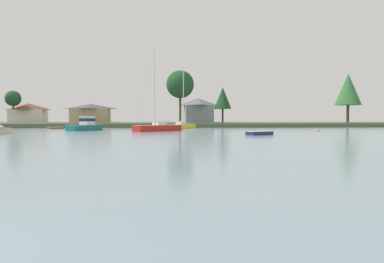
# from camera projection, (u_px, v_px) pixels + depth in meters

# --- Properties ---
(far_shore_bank) EXTENTS (218.66, 44.97, 1.00)m
(far_shore_bank) POSITION_uv_depth(u_px,v_px,m) (139.00, 124.00, 106.84)
(far_shore_bank) COLOR #4C563D
(far_shore_bank) RESTS_ON ground
(dinghy_wood) EXTENTS (3.35, 3.58, 0.51)m
(dinghy_wood) POSITION_uv_depth(u_px,v_px,m) (55.00, 128.00, 75.97)
(dinghy_wood) COLOR brown
(dinghy_wood) RESTS_ON ground
(cruiser_teal) EXTENTS (5.97, 7.69, 4.43)m
(cruiser_teal) POSITION_uv_depth(u_px,v_px,m) (88.00, 127.00, 65.38)
(cruiser_teal) COLOR #196B70
(cruiser_teal) RESTS_ON ground
(sailboat_yellow) EXTENTS (6.45, 7.82, 13.08)m
(sailboat_yellow) POSITION_uv_depth(u_px,v_px,m) (182.00, 128.00, 76.03)
(sailboat_yellow) COLOR gold
(sailboat_yellow) RESTS_ON ground
(sailboat_red) EXTENTS (8.18, 7.20, 13.86)m
(sailboat_red) POSITION_uv_depth(u_px,v_px,m) (158.00, 129.00, 61.40)
(sailboat_red) COLOR #B2231E
(sailboat_red) RESTS_ON ground
(dinghy_navy) EXTENTS (3.94, 3.13, 0.65)m
(dinghy_navy) POSITION_uv_depth(u_px,v_px,m) (259.00, 134.00, 47.26)
(dinghy_navy) COLOR navy
(dinghy_navy) RESTS_ON ground
(mooring_buoy_orange) EXTENTS (0.44, 0.44, 0.50)m
(mooring_buoy_orange) POSITION_uv_depth(u_px,v_px,m) (318.00, 131.00, 61.19)
(mooring_buoy_orange) COLOR orange
(mooring_buoy_orange) RESTS_ON ground
(shore_tree_far_right) EXTENTS (5.02, 5.02, 10.06)m
(shore_tree_far_right) POSITION_uv_depth(u_px,v_px,m) (223.00, 98.00, 106.63)
(shore_tree_far_right) COLOR brown
(shore_tree_far_right) RESTS_ON far_shore_bank
(shore_tree_center_right) EXTENTS (7.19, 7.19, 13.57)m
(shore_tree_center_right) POSITION_uv_depth(u_px,v_px,m) (180.00, 85.00, 96.59)
(shore_tree_center_right) COLOR brown
(shore_tree_center_right) RESTS_ON far_shore_bank
(shore_tree_left) EXTENTS (4.28, 4.28, 8.81)m
(shore_tree_left) POSITION_uv_depth(u_px,v_px,m) (13.00, 99.00, 102.90)
(shore_tree_left) COLOR brown
(shore_tree_left) RESTS_ON far_shore_bank
(shore_tree_far_left) EXTENTS (6.71, 6.71, 12.90)m
(shore_tree_far_left) POSITION_uv_depth(u_px,v_px,m) (348.00, 89.00, 97.78)
(shore_tree_far_left) COLOR brown
(shore_tree_far_left) RESTS_ON far_shore_bank
(cottage_hillside) EXTENTS (9.51, 8.56, 5.48)m
(cottage_hillside) POSITION_uv_depth(u_px,v_px,m) (28.00, 113.00, 107.02)
(cottage_hillside) COLOR silver
(cottage_hillside) RESTS_ON far_shore_bank
(cottage_near_water) EXTENTS (8.38, 9.58, 6.96)m
(cottage_near_water) POSITION_uv_depth(u_px,v_px,m) (198.00, 110.00, 107.13)
(cottage_near_water) COLOR gray
(cottage_near_water) RESTS_ON far_shore_bank
(cottage_behind_trees) EXTENTS (10.36, 9.95, 5.08)m
(cottage_behind_trees) POSITION_uv_depth(u_px,v_px,m) (91.00, 113.00, 101.25)
(cottage_behind_trees) COLOR tan
(cottage_behind_trees) RESTS_ON far_shore_bank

